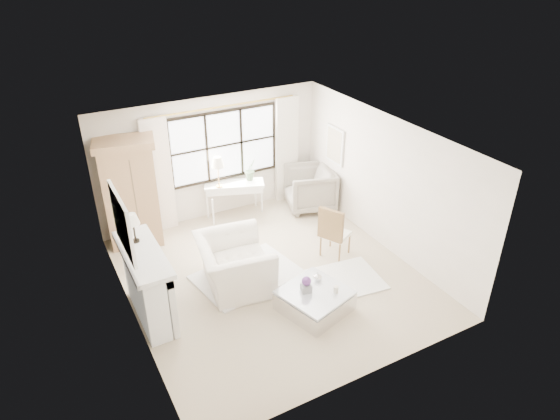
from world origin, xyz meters
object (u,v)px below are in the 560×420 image
(armoire, at_px, (131,192))
(coffee_table, at_px, (315,301))
(club_armchair, at_px, (234,264))
(console_table, at_px, (235,199))

(armoire, distance_m, coffee_table, 4.21)
(club_armchair, xyz_separation_m, coffee_table, (0.90, -1.26, -0.27))
(console_table, relative_size, club_armchair, 0.99)
(coffee_table, bearing_deg, console_table, 71.29)
(armoire, height_order, club_armchair, armoire)
(console_table, height_order, club_armchair, club_armchair)
(console_table, xyz_separation_m, club_armchair, (-1.06, -2.36, 0.05))
(console_table, relative_size, coffee_table, 1.11)
(console_table, distance_m, club_armchair, 2.59)
(armoire, relative_size, coffee_table, 1.81)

